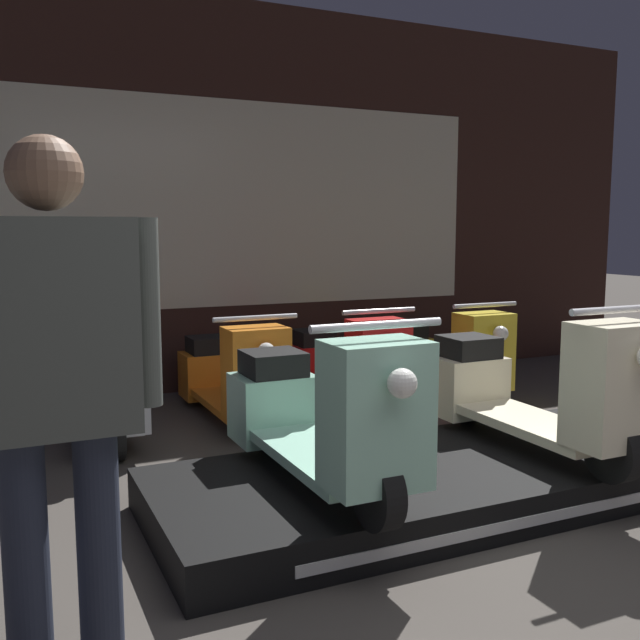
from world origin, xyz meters
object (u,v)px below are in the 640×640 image
object	(u,v)px
scooter_backrow_1	(231,377)
person_left_browsing	(54,369)
scooter_display_right	(533,390)
scooter_backrow_3	(442,358)
scooter_backrow_2	(344,367)
scooter_display_left	(319,416)
scooter_backrow_0	(100,389)

from	to	relation	value
scooter_backrow_1	person_left_browsing	xyz separation A→B (m)	(-1.34, -2.58, 0.64)
scooter_display_right	scooter_backrow_3	distance (m)	2.02
scooter_backrow_2	scooter_backrow_3	world-z (taller)	same
scooter_display_left	person_left_browsing	xyz separation A→B (m)	(-1.16, -0.71, 0.44)
scooter_display_left	scooter_display_right	size ratio (longest dim) A/B	1.00
scooter_backrow_2	scooter_backrow_3	distance (m)	0.89
scooter_backrow_0	scooter_backrow_2	xyz separation A→B (m)	(1.77, 0.00, 0.00)
scooter_display_right	person_left_browsing	distance (m)	2.53
scooter_display_left	scooter_backrow_3	bearing A→B (deg)	43.70
scooter_display_left	scooter_backrow_2	bearing A→B (deg)	60.19
scooter_display_right	scooter_backrow_3	size ratio (longest dim) A/B	1.00
person_left_browsing	scooter_backrow_3	bearing A→B (deg)	39.60
scooter_display_left	scooter_display_right	bearing A→B (deg)	0.00
scooter_display_left	scooter_backrow_3	xyz separation A→B (m)	(1.96, 1.87, -0.20)
scooter_backrow_1	scooter_backrow_2	world-z (taller)	same
scooter_display_left	scooter_backrow_0	world-z (taller)	scooter_display_left
scooter_backrow_3	person_left_browsing	bearing A→B (deg)	-140.40
scooter_display_left	person_left_browsing	distance (m)	1.42
scooter_display_right	scooter_backrow_0	size ratio (longest dim) A/B	1.00
scooter_display_right	scooter_backrow_3	bearing A→B (deg)	68.85
scooter_backrow_0	scooter_backrow_1	bearing A→B (deg)	0.00
scooter_display_right	scooter_backrow_2	world-z (taller)	scooter_display_right
scooter_display_left	person_left_browsing	world-z (taller)	person_left_browsing
scooter_display_right	scooter_backrow_2	size ratio (longest dim) A/B	1.00
scooter_display_right	scooter_backrow_2	distance (m)	1.89
scooter_display_left	scooter_backrow_1	distance (m)	1.89
scooter_backrow_2	scooter_backrow_1	bearing A→B (deg)	180.00
scooter_backrow_1	scooter_backrow_2	distance (m)	0.89
scooter_backrow_1	scooter_backrow_3	world-z (taller)	same
scooter_display_left	scooter_display_right	xyz separation A→B (m)	(1.23, 0.00, 0.00)
scooter_display_left	scooter_backrow_2	xyz separation A→B (m)	(1.07, 1.87, -0.20)
scooter_display_left	scooter_display_right	world-z (taller)	same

